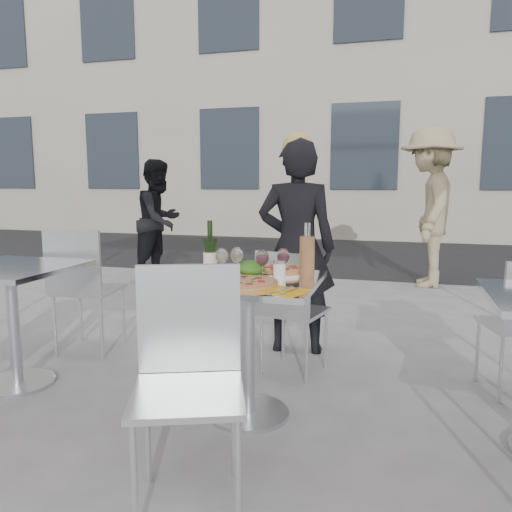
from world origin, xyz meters
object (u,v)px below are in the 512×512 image
(woman_diner, at_px, (297,248))
(napkin_left, at_px, (182,284))
(chair_far, at_px, (289,302))
(pizza_far, at_px, (282,270))
(side_chair_lfar, at_px, (82,281))
(pizza_near, at_px, (242,283))
(sugar_shaker, at_px, (279,271))
(side_table_left, at_px, (12,300))
(pedestrian_a, at_px, (159,220))
(salad_plate, at_px, (251,270))
(wineglass_red_a, at_px, (262,259))
(main_table, at_px, (248,318))
(wineglass_white_b, at_px, (237,256))
(chair_near, at_px, (189,363))
(pedestrian_b, at_px, (429,208))
(wineglass_white_a, at_px, (222,257))
(wineglass_red_b, at_px, (283,257))
(napkin_right, at_px, (285,291))
(wine_bottle, at_px, (210,254))
(carafe, at_px, (307,256))

(woman_diner, height_order, napkin_left, woman_diner)
(chair_far, height_order, pizza_far, chair_far)
(chair_far, xyz_separation_m, side_chair_lfar, (-1.52, -0.01, 0.06))
(pizza_near, relative_size, sugar_shaker, 3.30)
(side_table_left, bearing_deg, pizza_near, -5.50)
(pedestrian_a, relative_size, pizza_far, 4.98)
(salad_plate, bearing_deg, wineglass_red_a, -40.89)
(sugar_shaker, bearing_deg, woman_diner, 96.82)
(sugar_shaker, bearing_deg, main_table, 178.84)
(wineglass_white_b, xyz_separation_m, wineglass_red_a, (0.15, -0.05, 0.00))
(main_table, xyz_separation_m, chair_far, (0.09, 0.62, -0.05))
(side_table_left, xyz_separation_m, wineglass_red_a, (1.57, 0.01, 0.32))
(pedestrian_a, height_order, wineglass_red_a, pedestrian_a)
(chair_near, bearing_deg, pedestrian_b, 55.47)
(wineglass_white_a, bearing_deg, chair_far, 68.98)
(chair_far, bearing_deg, pizza_near, 98.08)
(side_chair_lfar, relative_size, wineglass_white_a, 5.87)
(wineglass_red_a, bearing_deg, pizza_near, -110.87)
(wineglass_white_b, relative_size, wineglass_red_b, 1.00)
(wineglass_white_a, height_order, napkin_right, wineglass_white_a)
(woman_diner, xyz_separation_m, napkin_left, (-0.30, -1.35, -0.02))
(chair_near, height_order, pedestrian_a, pedestrian_a)
(wine_bottle, bearing_deg, carafe, 6.76)
(pizza_far, distance_m, wineglass_red_b, 0.16)
(main_table, xyz_separation_m, carafe, (0.29, 0.13, 0.33))
(main_table, bearing_deg, napkin_left, -139.57)
(main_table, height_order, wineglass_red_b, wineglass_red_b)
(pizza_far, height_order, napkin_right, pizza_far)
(pedestrian_a, bearing_deg, wineglass_red_a, -134.72)
(chair_far, height_order, carafe, carafe)
(salad_plate, xyz_separation_m, wineglass_red_b, (0.17, 0.01, 0.07))
(side_chair_lfar, height_order, pedestrian_b, pedestrian_b)
(side_table_left, bearing_deg, sugar_shaker, -0.12)
(pedestrian_b, xyz_separation_m, wineglass_red_a, (-1.01, -3.87, -0.09))
(side_table_left, distance_m, pedestrian_a, 3.43)
(wineglass_red_a, relative_size, wineglass_red_b, 1.00)
(side_chair_lfar, xyz_separation_m, pizza_far, (1.56, -0.39, 0.22))
(carafe, distance_m, sugar_shaker, 0.19)
(wineglass_red_a, bearing_deg, pizza_far, 74.65)
(pizza_near, xyz_separation_m, wineglass_white_b, (-0.09, 0.20, 0.10))
(side_table_left, height_order, napkin_right, napkin_right)
(main_table, relative_size, wineglass_white_b, 4.76)
(side_chair_lfar, bearing_deg, sugar_shaker, 153.10)
(side_chair_lfar, relative_size, pedestrian_a, 0.60)
(pedestrian_a, height_order, sugar_shaker, pedestrian_a)
(wineglass_red_a, relative_size, napkin_left, 0.71)
(woman_diner, xyz_separation_m, pizza_near, (-0.02, -1.26, -0.02))
(carafe, bearing_deg, wineglass_red_a, -151.88)
(carafe, distance_m, wineglass_red_b, 0.13)
(pedestrian_b, bearing_deg, side_chair_lfar, -36.92)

